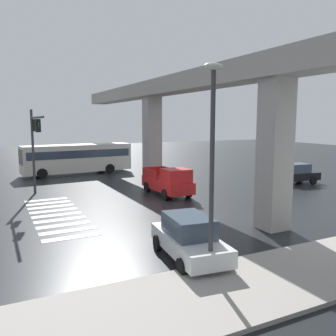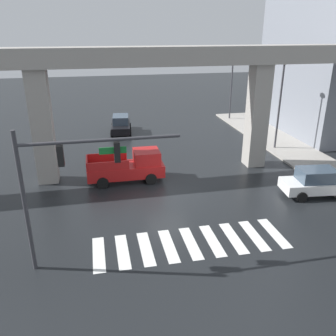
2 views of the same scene
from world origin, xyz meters
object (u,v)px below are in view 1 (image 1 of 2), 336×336
(pickup_truck, at_px, (169,182))
(traffic_signal_mast, at_px, (35,135))
(sedan_white, at_px, (189,238))
(street_lamp_near_corner, at_px, (212,146))
(city_bus, at_px, (77,157))
(sedan_black, at_px, (294,174))

(pickup_truck, height_order, traffic_signal_mast, traffic_signal_mast)
(sedan_white, xyz_separation_m, street_lamp_near_corner, (1.80, -0.18, 3.70))
(city_bus, bearing_deg, street_lamp_near_corner, -2.55)
(street_lamp_near_corner, bearing_deg, sedan_black, 126.76)
(sedan_black, distance_m, street_lamp_near_corner, 21.17)
(city_bus, relative_size, street_lamp_near_corner, 1.52)
(sedan_white, distance_m, street_lamp_near_corner, 4.12)
(city_bus, distance_m, street_lamp_near_corner, 26.62)
(pickup_truck, height_order, sedan_black, pickup_truck)
(city_bus, height_order, street_lamp_near_corner, street_lamp_near_corner)
(traffic_signal_mast, height_order, street_lamp_near_corner, street_lamp_near_corner)
(sedan_white, bearing_deg, street_lamp_near_corner, -5.75)
(pickup_truck, xyz_separation_m, city_bus, (-13.57, -3.62, 0.73))
(pickup_truck, bearing_deg, traffic_signal_mast, -111.38)
(sedan_white, height_order, street_lamp_near_corner, street_lamp_near_corner)
(pickup_truck, bearing_deg, sedan_black, 88.11)
(sedan_black, bearing_deg, pickup_truck, -91.89)
(pickup_truck, distance_m, city_bus, 14.07)
(pickup_truck, xyz_separation_m, traffic_signal_mast, (-3.38, -8.62, 3.40))
(sedan_black, distance_m, traffic_signal_mast, 21.16)
(pickup_truck, xyz_separation_m, sedan_white, (11.06, -4.62, -0.14))
(pickup_truck, distance_m, sedan_white, 11.99)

